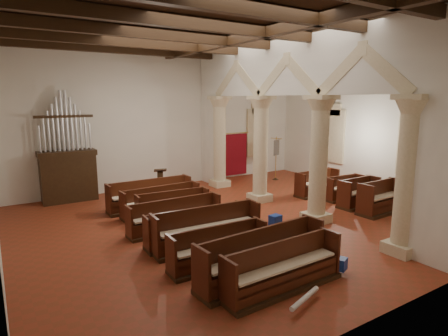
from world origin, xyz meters
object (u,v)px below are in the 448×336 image
(processional_banner, at_px, (276,164))
(aisle_pew_0, at_px, (381,202))
(pipe_organ, at_px, (68,167))
(nave_pew_0, at_px, (283,275))
(lectern, at_px, (161,185))

(processional_banner, height_order, aisle_pew_0, processional_banner)
(pipe_organ, relative_size, nave_pew_0, 1.51)
(processional_banner, height_order, nave_pew_0, processional_banner)
(pipe_organ, height_order, nave_pew_0, pipe_organ)
(pipe_organ, relative_size, processional_banner, 2.06)
(pipe_organ, xyz_separation_m, lectern, (3.27, -1.31, -0.87))
(nave_pew_0, relative_size, aisle_pew_0, 1.51)
(nave_pew_0, bearing_deg, pipe_organ, 102.38)
(nave_pew_0, bearing_deg, aisle_pew_0, 17.55)
(pipe_organ, relative_size, aisle_pew_0, 2.29)
(pipe_organ, distance_m, processional_banner, 9.50)
(processional_banner, xyz_separation_m, aisle_pew_0, (-0.46, -6.26, -0.38))
(aisle_pew_0, bearing_deg, pipe_organ, 138.16)
(pipe_organ, distance_m, nave_pew_0, 10.15)
(processional_banner, bearing_deg, nave_pew_0, -148.54)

